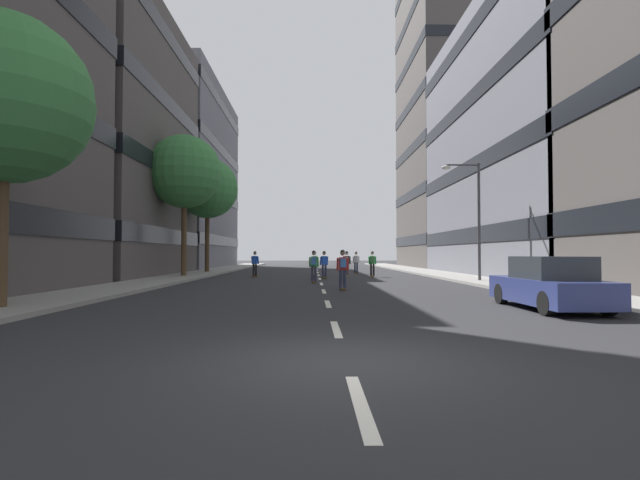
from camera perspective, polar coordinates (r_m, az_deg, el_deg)
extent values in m
plane|color=#28282B|center=(33.10, -0.12, -4.43)|extent=(155.96, 155.96, 0.00)
cube|color=gray|center=(37.34, -14.33, -3.96)|extent=(3.15, 71.48, 0.14)
cube|color=gray|center=(37.59, 13.84, -3.95)|extent=(3.15, 71.48, 0.14)
cube|color=silver|center=(5.34, 4.88, -19.03)|extent=(0.16, 2.20, 0.01)
cube|color=silver|center=(10.20, 1.94, -10.65)|extent=(0.16, 2.20, 0.01)
cube|color=silver|center=(15.16, 0.96, -7.70)|extent=(0.16, 2.20, 0.01)
cube|color=silver|center=(20.14, 0.47, -6.20)|extent=(0.16, 2.20, 0.01)
cube|color=silver|center=(25.12, 0.17, -5.30)|extent=(0.16, 2.20, 0.01)
cube|color=silver|center=(30.11, -0.03, -4.70)|extent=(0.16, 2.20, 0.01)
cube|color=silver|center=(35.11, -0.17, -4.27)|extent=(0.16, 2.20, 0.01)
cube|color=silver|center=(40.10, -0.28, -3.94)|extent=(0.16, 2.20, 0.01)
cube|color=silver|center=(45.10, -0.36, -3.69)|extent=(0.16, 2.20, 0.01)
cube|color=silver|center=(50.09, -0.42, -3.49)|extent=(0.16, 2.20, 0.01)
cube|color=silver|center=(55.09, -0.48, -3.32)|extent=(0.16, 2.20, 0.01)
cube|color=silver|center=(60.09, -0.52, -3.18)|extent=(0.16, 2.20, 0.01)
cube|color=silver|center=(65.09, -0.56, -3.07)|extent=(0.16, 2.20, 0.01)
cube|color=#4C4744|center=(39.00, -29.23, 10.15)|extent=(16.00, 16.57, 18.88)
cube|color=black|center=(38.22, -29.37, 0.40)|extent=(16.12, 16.69, 1.10)
cube|color=black|center=(38.66, -29.27, 7.41)|extent=(16.12, 16.69, 1.10)
cube|color=black|center=(39.67, -29.17, 14.16)|extent=(16.12, 16.69, 1.10)
cube|color=black|center=(41.19, -29.07, 20.49)|extent=(16.12, 16.69, 1.10)
cube|color=slate|center=(57.43, -19.59, 7.05)|extent=(16.00, 21.99, 20.40)
cube|color=black|center=(56.80, -19.66, -0.09)|extent=(16.12, 22.11, 1.10)
cube|color=black|center=(57.16, -19.61, 5.03)|extent=(16.12, 22.11, 1.10)
cube|color=black|center=(57.96, -19.56, 10.04)|extent=(16.12, 22.11, 1.10)
cube|color=black|center=(59.20, -19.51, 14.88)|extent=(16.12, 22.11, 1.10)
cube|color=slate|center=(39.53, 28.55, 10.26)|extent=(16.00, 23.99, 19.26)
cube|color=black|center=(38.73, 28.69, 0.45)|extent=(16.12, 24.11, 1.10)
cube|color=black|center=(39.19, 28.59, 7.51)|extent=(16.12, 24.11, 1.10)
cube|color=black|center=(40.22, 28.49, 14.30)|extent=(16.12, 24.11, 1.10)
cube|color=black|center=(41.79, 28.39, 20.67)|extent=(16.12, 24.11, 1.10)
cube|color=#4C4744|center=(59.40, 18.47, 14.36)|extent=(16.00, 16.49, 35.81)
cube|color=black|center=(57.14, 18.61, -0.10)|extent=(16.12, 16.61, 1.10)
cube|color=black|center=(57.50, 18.56, 5.00)|extent=(16.12, 16.61, 1.10)
cube|color=black|center=(58.31, 18.51, 10.00)|extent=(16.12, 16.61, 1.10)
cube|color=black|center=(59.54, 18.47, 14.83)|extent=(16.12, 16.61, 1.10)
cube|color=black|center=(61.19, 18.42, 19.43)|extent=(16.12, 16.61, 1.10)
cube|color=black|center=(63.20, 18.37, 23.76)|extent=(16.12, 16.61, 1.10)
cube|color=navy|center=(15.21, 25.86, -5.52)|extent=(1.80, 4.40, 0.70)
cube|color=#2D3338|center=(15.04, 26.09, -3.01)|extent=(1.60, 2.10, 0.64)
cylinder|color=black|center=(16.21, 21.00, -6.07)|extent=(0.22, 0.64, 0.64)
cylinder|color=black|center=(16.87, 26.07, -5.84)|extent=(0.22, 0.64, 0.64)
cylinder|color=black|center=(13.58, 25.62, -6.90)|extent=(0.22, 0.64, 0.64)
cylinder|color=black|center=(14.36, 31.38, -6.53)|extent=(0.22, 0.64, 0.64)
cylinder|color=#4C3823|center=(15.74, -34.05, 0.83)|extent=(0.36, 0.36, 4.13)
sphere|color=#387A3D|center=(16.31, -33.83, 14.00)|extent=(4.73, 4.73, 4.73)
cylinder|color=#4C3823|center=(39.87, -13.44, -0.04)|extent=(0.36, 0.36, 5.12)
sphere|color=#387A3D|center=(40.22, -13.40, 6.10)|extent=(4.98, 4.98, 4.98)
cylinder|color=#4C3823|center=(33.04, -16.07, 0.44)|extent=(0.36, 0.36, 5.27)
sphere|color=#387A3D|center=(33.48, -16.01, 7.93)|extent=(4.94, 4.94, 4.94)
cylinder|color=#3F3F44|center=(27.71, 18.62, 2.13)|extent=(0.16, 0.16, 6.50)
cylinder|color=#3F3F44|center=(27.80, 16.79, 8.65)|extent=(1.80, 0.10, 0.10)
ellipsoid|color=silver|center=(27.52, 14.99, 8.42)|extent=(0.50, 0.30, 0.24)
cube|color=brown|center=(25.88, -0.75, -5.02)|extent=(0.24, 0.91, 0.02)
cylinder|color=#D8BF4C|center=(26.21, -0.73, -5.08)|extent=(0.18, 0.08, 0.07)
cylinder|color=#D8BF4C|center=(25.57, -0.78, -5.17)|extent=(0.18, 0.08, 0.07)
cylinder|color=#2D334C|center=(25.87, -0.95, -4.11)|extent=(0.15, 0.15, 0.80)
cylinder|color=#2D334C|center=(25.86, -0.55, -4.11)|extent=(0.15, 0.15, 0.80)
cube|color=green|center=(25.84, -0.75, -2.61)|extent=(0.33, 0.21, 0.55)
cylinder|color=green|center=(25.90, -1.23, -2.67)|extent=(0.10, 0.23, 0.55)
cylinder|color=green|center=(25.89, -0.26, -2.67)|extent=(0.10, 0.23, 0.55)
sphere|color=#997051|center=(25.86, -0.75, -1.61)|extent=(0.22, 0.22, 0.22)
sphere|color=black|center=(25.86, -0.75, -1.50)|extent=(0.21, 0.21, 0.21)
cube|color=#3F72BF|center=(25.66, -0.77, -2.55)|extent=(0.27, 0.17, 0.40)
cube|color=brown|center=(33.18, -7.86, -4.27)|extent=(0.39, 0.92, 0.02)
cylinder|color=#D8BF4C|center=(33.49, -7.68, -4.32)|extent=(0.19, 0.11, 0.07)
cylinder|color=#D8BF4C|center=(32.89, -8.05, -4.37)|extent=(0.19, 0.11, 0.07)
cylinder|color=black|center=(33.20, -8.01, -3.55)|extent=(0.17, 0.17, 0.80)
cylinder|color=black|center=(33.14, -7.71, -3.56)|extent=(0.17, 0.17, 0.80)
cube|color=blue|center=(33.15, -7.85, -2.39)|extent=(0.36, 0.27, 0.55)
cylinder|color=blue|center=(33.27, -8.18, -2.43)|extent=(0.14, 0.24, 0.55)
cylinder|color=blue|center=(33.13, -7.47, -2.44)|extent=(0.14, 0.24, 0.55)
sphere|color=#997051|center=(33.17, -7.84, -1.60)|extent=(0.22, 0.22, 0.22)
sphere|color=black|center=(33.17, -7.84, -1.52)|extent=(0.21, 0.21, 0.21)
cube|color=brown|center=(20.85, 2.76, -5.83)|extent=(0.25, 0.91, 0.02)
cylinder|color=#D8BF4C|center=(21.17, 2.65, -5.90)|extent=(0.18, 0.08, 0.07)
cylinder|color=#D8BF4C|center=(20.53, 2.87, -6.03)|extent=(0.18, 0.08, 0.07)
cylinder|color=#2D334C|center=(20.81, 2.51, -4.70)|extent=(0.15, 0.15, 0.80)
cylinder|color=#2D334C|center=(20.83, 3.00, -4.70)|extent=(0.15, 0.15, 0.80)
cube|color=red|center=(20.80, 2.75, -2.84)|extent=(0.33, 0.22, 0.55)
cylinder|color=red|center=(20.82, 2.13, -2.92)|extent=(0.10, 0.23, 0.55)
cylinder|color=red|center=(20.88, 3.34, -2.91)|extent=(0.10, 0.23, 0.55)
sphere|color=#997051|center=(20.81, 2.74, -1.59)|extent=(0.22, 0.22, 0.22)
sphere|color=black|center=(20.81, 2.74, -1.45)|extent=(0.21, 0.21, 0.21)
cube|color=#3F72BF|center=(20.62, 2.81, -2.77)|extent=(0.27, 0.17, 0.40)
cube|color=brown|center=(30.56, 0.51, -4.51)|extent=(0.39, 0.92, 0.02)
cylinder|color=#D8BF4C|center=(30.87, 0.37, -4.57)|extent=(0.19, 0.11, 0.07)
cylinder|color=#D8BF4C|center=(30.25, 0.66, -4.63)|extent=(0.19, 0.11, 0.07)
cylinder|color=#2D334C|center=(30.52, 0.35, -3.74)|extent=(0.17, 0.17, 0.80)
cylinder|color=#2D334C|center=(30.56, 0.68, -3.73)|extent=(0.17, 0.17, 0.80)
cube|color=blue|center=(30.52, 0.51, -2.47)|extent=(0.36, 0.26, 0.55)
cylinder|color=blue|center=(30.52, 0.09, -2.52)|extent=(0.14, 0.24, 0.55)
cylinder|color=blue|center=(30.62, 0.89, -2.52)|extent=(0.14, 0.24, 0.55)
sphere|color=#997051|center=(30.54, 0.50, -1.62)|extent=(0.22, 0.22, 0.22)
sphere|color=black|center=(30.54, 0.50, -1.52)|extent=(0.21, 0.21, 0.21)
cube|color=brown|center=(33.25, 3.25, -4.27)|extent=(0.37, 0.92, 0.02)
cylinder|color=#D8BF4C|center=(33.57, 3.32, -4.33)|extent=(0.19, 0.10, 0.07)
cylinder|color=#D8BF4C|center=(32.94, 3.18, -4.38)|extent=(0.19, 0.10, 0.07)
cylinder|color=#594C47|center=(33.25, 3.10, -3.56)|extent=(0.16, 0.16, 0.80)
cylinder|color=#594C47|center=(33.23, 3.40, -3.57)|extent=(0.16, 0.16, 0.80)
cube|color=black|center=(33.22, 3.25, -2.40)|extent=(0.35, 0.26, 0.55)
cylinder|color=black|center=(33.30, 2.88, -2.45)|extent=(0.13, 0.24, 0.55)
cylinder|color=black|center=(33.25, 3.64, -2.45)|extent=(0.13, 0.24, 0.55)
sphere|color=beige|center=(33.24, 3.25, -1.62)|extent=(0.22, 0.22, 0.22)
sphere|color=black|center=(33.24, 3.25, -1.53)|extent=(0.21, 0.21, 0.21)
cube|color=beige|center=(33.04, 3.21, -2.35)|extent=(0.29, 0.21, 0.40)
cube|color=brown|center=(34.42, -0.64, -4.19)|extent=(0.27, 0.91, 0.02)
cylinder|color=#D8BF4C|center=(34.74, -0.68, -4.24)|extent=(0.18, 0.08, 0.07)
cylinder|color=#D8BF4C|center=(34.10, -0.59, -4.29)|extent=(0.18, 0.08, 0.07)
cylinder|color=tan|center=(34.39, -0.79, -3.50)|extent=(0.15, 0.15, 0.80)
cylinder|color=tan|center=(34.41, -0.49, -3.50)|extent=(0.15, 0.15, 0.80)
cube|color=white|center=(34.39, -0.64, -2.38)|extent=(0.33, 0.22, 0.55)
cylinder|color=white|center=(34.42, -1.01, -2.42)|extent=(0.11, 0.24, 0.55)
cylinder|color=white|center=(34.45, -0.28, -2.42)|extent=(0.11, 0.24, 0.55)
sphere|color=tan|center=(34.40, -0.64, -1.62)|extent=(0.22, 0.22, 0.22)
sphere|color=black|center=(34.40, -0.64, -1.54)|extent=(0.21, 0.21, 0.21)
cube|color=black|center=(34.21, -0.61, -2.33)|extent=(0.27, 0.18, 0.40)
cube|color=brown|center=(32.74, 6.33, -4.31)|extent=(0.41, 0.92, 0.02)
cylinder|color=#D8BF4C|center=(33.06, 6.39, -4.36)|extent=(0.19, 0.11, 0.07)
cylinder|color=#D8BF4C|center=(32.42, 6.26, -4.42)|extent=(0.19, 0.11, 0.07)
cylinder|color=black|center=(32.73, 6.17, -3.59)|extent=(0.17, 0.17, 0.80)
cylinder|color=black|center=(32.71, 6.48, -3.59)|extent=(0.17, 0.17, 0.80)
cube|color=green|center=(32.70, 6.32, -2.41)|extent=(0.36, 0.27, 0.55)
cylinder|color=green|center=(32.78, 5.95, -2.45)|extent=(0.14, 0.24, 0.55)
cylinder|color=green|center=(32.73, 6.71, -2.45)|extent=(0.14, 0.24, 0.55)
sphere|color=beige|center=(32.72, 6.32, -1.61)|extent=(0.22, 0.22, 0.22)
sphere|color=black|center=(32.72, 6.32, -1.52)|extent=(0.21, 0.21, 0.21)
cube|color=#4C8C4C|center=(32.52, 6.29, -2.36)|extent=(0.29, 0.22, 0.40)
cube|color=brown|center=(38.11, 4.37, -3.94)|extent=(0.38, 0.92, 0.02)
cylinder|color=#D8BF4C|center=(38.43, 4.43, -3.99)|extent=(0.19, 0.11, 0.07)
cylinder|color=#D8BF4C|center=(37.79, 4.31, -4.03)|extent=(0.19, 0.11, 0.07)
cylinder|color=#2D334C|center=(38.10, 4.23, -3.32)|extent=(0.17, 0.17, 0.80)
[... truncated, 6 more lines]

